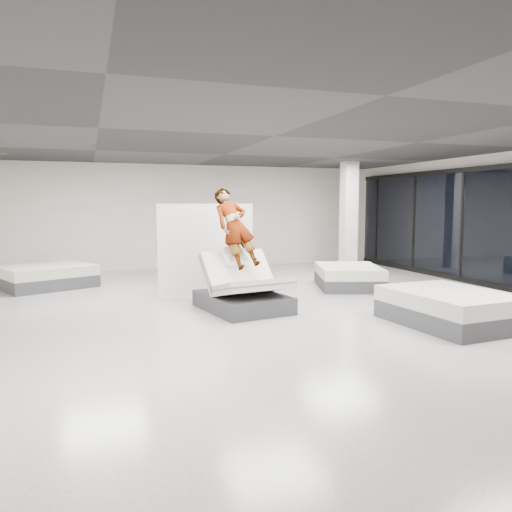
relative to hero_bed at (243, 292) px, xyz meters
name	(u,v)px	position (x,y,z in m)	size (l,w,h in m)	color
room	(275,226)	(0.48, -0.40, 1.25)	(14.00, 14.04, 3.20)	beige
hero_bed	(243,292)	(0.00, 0.00, 0.00)	(1.63, 1.98, 1.18)	#3E3E43
person	(235,246)	(-0.06, 0.33, 0.85)	(0.63, 0.41, 1.72)	slate
remote	(254,258)	(0.22, 0.03, 0.64)	(0.05, 0.14, 0.03)	black
divider_panel	(207,250)	(-0.31, 1.63, 0.65)	(2.20, 0.10, 2.00)	white
flat_bed_right_far	(348,277)	(3.17, 1.70, -0.09)	(1.93, 2.23, 0.52)	#3E3E43
flat_bed_right_near	(450,308)	(2.92, -2.16, -0.07)	(1.70, 2.17, 0.57)	#3E3E43
flat_bed_left_far	(48,277)	(-3.69, 3.91, -0.08)	(2.40, 2.16, 0.54)	#3E3E43
column	(349,218)	(4.48, 4.10, 1.25)	(0.40, 0.40, 3.20)	silver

